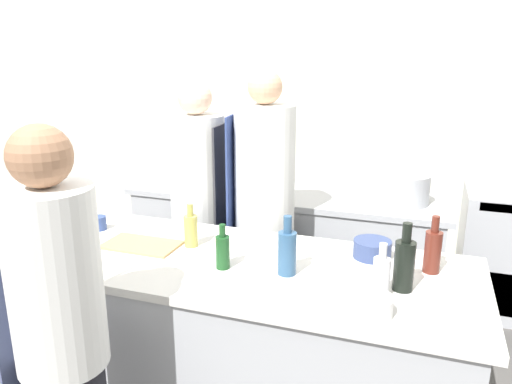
{
  "coord_description": "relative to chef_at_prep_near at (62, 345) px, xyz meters",
  "views": [
    {
      "loc": [
        0.85,
        -2.07,
        1.91
      ],
      "look_at": [
        0.0,
        0.35,
        1.17
      ],
      "focal_mm": 35.0,
      "sensor_mm": 36.0,
      "label": 1
    }
  ],
  "objects": [
    {
      "name": "chef_at_stove",
      "position": [
        -0.15,
        1.5,
        0.02
      ],
      "size": [
        0.37,
        0.36,
        1.73
      ],
      "rotation": [
        0.0,
        0.0,
        -1.54
      ],
      "color": "black",
      "rests_on": "ground_plane"
    },
    {
      "name": "bottle_vinegar",
      "position": [
        1.18,
        0.72,
        0.2
      ],
      "size": [
        0.09,
        0.09,
        0.3
      ],
      "color": "black",
      "rests_on": "prep_counter"
    },
    {
      "name": "chef_at_pass_far",
      "position": [
        0.31,
        1.45,
        0.06
      ],
      "size": [
        0.4,
        0.38,
        1.8
      ],
      "rotation": [
        0.0,
        0.0,
        1.69
      ],
      "color": "black",
      "rests_on": "ground_plane"
    },
    {
      "name": "chef_at_prep_near",
      "position": [
        0.0,
        0.0,
        0.0
      ],
      "size": [
        0.38,
        0.36,
        1.67
      ],
      "rotation": [
        0.0,
        0.0,
        1.33
      ],
      "color": "black",
      "rests_on": "ground_plane"
    },
    {
      "name": "cutting_board",
      "position": [
        -0.14,
        0.78,
        0.08
      ],
      "size": [
        0.39,
        0.23,
        0.01
      ],
      "color": "tan",
      "rests_on": "prep_counter"
    },
    {
      "name": "wall_back",
      "position": [
        0.38,
        2.9,
        0.55
      ],
      "size": [
        8.0,
        0.06,
        2.8
      ],
      "color": "silver",
      "rests_on": "ground_plane"
    },
    {
      "name": "bottle_wine",
      "position": [
        0.37,
        0.67,
        0.16
      ],
      "size": [
        0.07,
        0.07,
        0.22
      ],
      "color": "#19471E",
      "rests_on": "prep_counter"
    },
    {
      "name": "cup",
      "position": [
        -0.5,
        0.92,
        0.12
      ],
      "size": [
        0.08,
        0.08,
        0.08
      ],
      "color": "#33477F",
      "rests_on": "prep_counter"
    },
    {
      "name": "bottle_water",
      "position": [
        1.29,
        0.95,
        0.18
      ],
      "size": [
        0.08,
        0.08,
        0.27
      ],
      "color": "#5B2319",
      "rests_on": "prep_counter"
    },
    {
      "name": "bottle_cooking_oil",
      "position": [
        0.67,
        0.71,
        0.19
      ],
      "size": [
        0.08,
        0.08,
        0.28
      ],
      "color": "#2D5175",
      "rests_on": "prep_counter"
    },
    {
      "name": "stockpot",
      "position": [
        1.11,
        2.02,
        0.18
      ],
      "size": [
        0.31,
        0.31,
        0.2
      ],
      "color": "#A8AAAF",
      "rests_on": "pass_counter"
    },
    {
      "name": "bowl_mixing_large",
      "position": [
        1.07,
        0.47,
        0.11
      ],
      "size": [
        0.18,
        0.18,
        0.08
      ],
      "color": "white",
      "rests_on": "prep_counter"
    },
    {
      "name": "bowl_prep_small",
      "position": [
        -0.51,
        0.58,
        0.11
      ],
      "size": [
        0.28,
        0.28,
        0.06
      ],
      "color": "navy",
      "rests_on": "prep_counter"
    },
    {
      "name": "bottle_olive_oil",
      "position": [
        0.11,
        0.87,
        0.17
      ],
      "size": [
        0.07,
        0.07,
        0.23
      ],
      "color": "#B2A84C",
      "rests_on": "prep_counter"
    },
    {
      "name": "pass_counter",
      "position": [
        0.29,
        2.01,
        -0.38
      ],
      "size": [
        2.28,
        0.63,
        0.92
      ],
      "color": "#A8AAAF",
      "rests_on": "ground_plane"
    },
    {
      "name": "bowl_ceramic_blue",
      "position": [
        1.01,
        1.03,
        0.12
      ],
      "size": [
        0.18,
        0.18,
        0.09
      ],
      "color": "navy",
      "rests_on": "prep_counter"
    },
    {
      "name": "bottle_sauce",
      "position": [
        1.09,
        0.63,
        0.17
      ],
      "size": [
        0.07,
        0.07,
        0.23
      ],
      "color": "silver",
      "rests_on": "prep_counter"
    },
    {
      "name": "prep_counter",
      "position": [
        0.38,
        0.77,
        -0.38
      ],
      "size": [
        2.34,
        0.87,
        0.92
      ],
      "color": "#A8AAAF",
      "rests_on": "ground_plane"
    }
  ]
}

